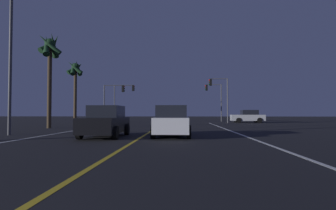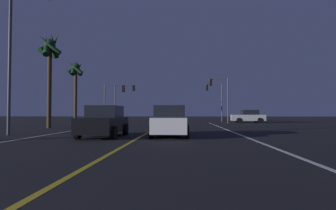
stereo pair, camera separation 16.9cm
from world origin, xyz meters
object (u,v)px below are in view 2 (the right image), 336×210
at_px(traffic_light_near_right, 219,90).
at_px(traffic_light_far_right, 214,94).
at_px(street_lamp_left_mid, 20,44).
at_px(car_oncoming, 104,122).
at_px(car_crossing_side, 248,117).
at_px(car_lead_same_lane, 170,122).
at_px(palm_tree_left_far, 76,73).
at_px(traffic_light_near_left, 115,95).
at_px(palm_tree_left_mid, 50,53).
at_px(traffic_light_far_left, 124,94).

bearing_deg(traffic_light_near_right, traffic_light_far_right, -89.74).
height_order(traffic_light_near_right, street_lamp_left_mid, street_lamp_left_mid).
bearing_deg(traffic_light_far_right, car_oncoming, 71.20).
distance_m(car_crossing_side, car_lead_same_lane, 23.54).
xyz_separation_m(street_lamp_left_mid, palm_tree_left_far, (-3.16, 16.03, 0.71)).
distance_m(traffic_light_near_right, palm_tree_left_far, 18.14).
relative_size(car_lead_same_lane, traffic_light_near_left, 0.85).
height_order(traffic_light_near_right, traffic_light_far_right, traffic_light_near_right).
xyz_separation_m(car_crossing_side, car_lead_same_lane, (-9.42, -21.58, 0.00)).
distance_m(car_oncoming, car_lead_same_lane, 3.61).
relative_size(traffic_light_near_right, palm_tree_left_mid, 0.71).
relative_size(car_lead_same_lane, traffic_light_far_left, 0.76).
bearing_deg(palm_tree_left_far, car_crossing_side, 13.36).
height_order(car_oncoming, traffic_light_far_left, traffic_light_far_left).
bearing_deg(car_crossing_side, traffic_light_far_right, -48.51).
distance_m(traffic_light_far_right, palm_tree_left_mid, 24.68).
height_order(traffic_light_far_left, palm_tree_left_mid, palm_tree_left_mid).
height_order(traffic_light_near_right, palm_tree_left_mid, palm_tree_left_mid).
bearing_deg(car_lead_same_lane, street_lamp_left_mid, 87.25).
bearing_deg(traffic_light_far_left, car_lead_same_lane, -72.30).
bearing_deg(traffic_light_far_right, traffic_light_far_left, -0.00).
bearing_deg(traffic_light_far_left, palm_tree_left_mid, -97.66).
xyz_separation_m(traffic_light_near_right, palm_tree_left_far, (-17.57, -4.12, 1.80)).
height_order(car_crossing_side, traffic_light_near_right, traffic_light_near_right).
bearing_deg(palm_tree_left_far, street_lamp_left_mid, -78.86).
bearing_deg(traffic_light_far_left, traffic_light_far_right, -0.00).
bearing_deg(street_lamp_left_mid, traffic_light_near_left, 88.55).
bearing_deg(palm_tree_left_mid, traffic_light_near_left, 79.66).
distance_m(car_oncoming, traffic_light_far_left, 27.13).
bearing_deg(palm_tree_left_far, car_lead_same_lane, -53.66).
bearing_deg(traffic_light_far_right, car_lead_same_lane, 78.23).
xyz_separation_m(car_oncoming, traffic_light_far_right, (9.02, 26.50, 3.33)).
height_order(traffic_light_near_right, palm_tree_left_far, palm_tree_left_far).
distance_m(car_crossing_side, traffic_light_far_right, 6.88).
relative_size(car_lead_same_lane, traffic_light_near_right, 0.74).
relative_size(car_lead_same_lane, street_lamp_left_mid, 0.51).
bearing_deg(traffic_light_far_right, street_lamp_left_mid, 60.71).
bearing_deg(traffic_light_near_right, car_crossing_side, -165.92).
distance_m(traffic_light_far_left, street_lamp_left_mid, 25.69).
height_order(traffic_light_far_right, traffic_light_far_left, traffic_light_far_right).
relative_size(car_crossing_side, street_lamp_left_mid, 0.51).
relative_size(traffic_light_near_left, palm_tree_left_far, 0.66).
xyz_separation_m(traffic_light_far_right, palm_tree_left_far, (-17.55, -9.62, 1.92)).
bearing_deg(traffic_light_far_left, street_lamp_left_mid, -91.41).
xyz_separation_m(car_crossing_side, palm_tree_left_far, (-21.53, -5.11, 5.25)).
height_order(car_crossing_side, palm_tree_left_mid, palm_tree_left_mid).
xyz_separation_m(palm_tree_left_mid, palm_tree_left_far, (-1.31, 8.82, -0.43)).
height_order(car_oncoming, palm_tree_left_mid, palm_tree_left_mid).
distance_m(car_oncoming, street_lamp_left_mid, 7.09).
xyz_separation_m(car_oncoming, palm_tree_left_mid, (-7.22, 8.06, 5.69)).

